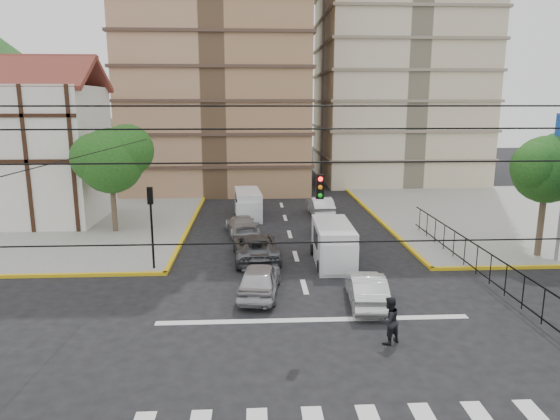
{
  "coord_description": "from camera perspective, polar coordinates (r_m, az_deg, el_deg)",
  "views": [
    {
      "loc": [
        -2.41,
        -17.93,
        8.8
      ],
      "look_at": [
        -1.23,
        4.36,
        4.0
      ],
      "focal_mm": 32.0,
      "sensor_mm": 36.0,
      "label": 1
    }
  ],
  "objects": [
    {
      "name": "ground",
      "position": [
        20.12,
        4.28,
        -13.83
      ],
      "size": [
        160.0,
        160.0,
        0.0
      ],
      "primitive_type": "plane",
      "color": "black",
      "rests_on": "ground"
    },
    {
      "name": "sidewalk_nw",
      "position": [
        42.71,
        -27.28,
        -1.02
      ],
      "size": [
        26.0,
        26.0,
        0.15
      ],
      "primitive_type": "cube",
      "color": "gray",
      "rests_on": "ground"
    },
    {
      "name": "sidewalk_ne",
      "position": [
        44.92,
        26.97,
        -0.4
      ],
      "size": [
        26.0,
        26.0,
        0.15
      ],
      "primitive_type": "cube",
      "color": "gray",
      "rests_on": "ground"
    },
    {
      "name": "stop_line",
      "position": [
        21.2,
        3.86,
        -12.41
      ],
      "size": [
        13.0,
        0.4,
        0.01
      ],
      "primitive_type": "cube",
      "color": "silver",
      "rests_on": "ground"
    },
    {
      "name": "tudor_building",
      "position": [
        41.55,
        -26.71,
        5.95
      ],
      "size": [
        10.8,
        8.05,
        12.23
      ],
      "color": "silver",
      "rests_on": "ground"
    },
    {
      "name": "park_fence",
      "position": [
        26.67,
        22.75,
        -8.12
      ],
      "size": [
        0.1,
        22.5,
        1.66
      ],
      "primitive_type": null,
      "color": "black",
      "rests_on": "ground"
    },
    {
      "name": "tree_park_c",
      "position": [
        31.79,
        28.34,
        4.43
      ],
      "size": [
        4.65,
        3.8,
        7.25
      ],
      "color": "#473828",
      "rests_on": "ground"
    },
    {
      "name": "tree_tudor",
      "position": [
        35.43,
        -18.65,
        5.7
      ],
      "size": [
        5.39,
        4.4,
        7.43
      ],
      "color": "#473828",
      "rests_on": "ground"
    },
    {
      "name": "traffic_light_nw",
      "position": [
        26.9,
        -14.52,
        -0.47
      ],
      "size": [
        0.28,
        0.22,
        4.4
      ],
      "color": "black",
      "rests_on": "ground"
    },
    {
      "name": "traffic_light_hanging",
      "position": [
        16.34,
        5.5,
        1.86
      ],
      "size": [
        18.0,
        9.12,
        0.92
      ],
      "color": "black",
      "rests_on": "ground"
    },
    {
      "name": "van_right_lane",
      "position": [
        27.73,
        6.17,
        -4.07
      ],
      "size": [
        2.11,
        5.05,
        2.26
      ],
      "rotation": [
        0.0,
        0.0,
        -0.03
      ],
      "color": "silver",
      "rests_on": "ground"
    },
    {
      "name": "van_left_lane",
      "position": [
        38.73,
        -3.69,
        0.55
      ],
      "size": [
        2.22,
        4.88,
        2.14
      ],
      "rotation": [
        0.0,
        0.0,
        0.08
      ],
      "color": "silver",
      "rests_on": "ground"
    },
    {
      "name": "car_silver_front_left",
      "position": [
        23.48,
        -2.36,
        -7.88
      ],
      "size": [
        2.36,
        4.7,
        1.54
      ],
      "primitive_type": "imported",
      "rotation": [
        0.0,
        0.0,
        3.02
      ],
      "color": "#ADACB1",
      "rests_on": "ground"
    },
    {
      "name": "car_white_front_right",
      "position": [
        22.78,
        9.83,
        -8.84
      ],
      "size": [
        1.85,
        4.44,
        1.43
      ],
      "primitive_type": "imported",
      "rotation": [
        0.0,
        0.0,
        3.06
      ],
      "color": "silver",
      "rests_on": "ground"
    },
    {
      "name": "car_grey_mid_left",
      "position": [
        28.66,
        -2.79,
        -4.2
      ],
      "size": [
        2.87,
        5.55,
        1.5
      ],
      "primitive_type": "imported",
      "rotation": [
        0.0,
        0.0,
        3.21
      ],
      "color": "#525459",
      "rests_on": "ground"
    },
    {
      "name": "car_silver_rear_left",
      "position": [
        34.03,
        -4.41,
        -1.71
      ],
      "size": [
        2.66,
        4.94,
        1.36
      ],
      "primitive_type": "imported",
      "rotation": [
        0.0,
        0.0,
        3.31
      ],
      "color": "#A8A8AD",
      "rests_on": "ground"
    },
    {
      "name": "car_darkgrey_mid_right",
      "position": [
        33.49,
        6.0,
        -1.82
      ],
      "size": [
        2.52,
        4.72,
        1.53
      ],
      "primitive_type": "imported",
      "rotation": [
        0.0,
        0.0,
        3.31
      ],
      "color": "black",
      "rests_on": "ground"
    },
    {
      "name": "car_white_rear_right",
      "position": [
        39.8,
        4.64,
        0.45
      ],
      "size": [
        1.8,
        4.71,
        1.53
      ],
      "primitive_type": "imported",
      "rotation": [
        0.0,
        0.0,
        3.18
      ],
      "color": "silver",
      "rests_on": "ground"
    },
    {
      "name": "pedestrian_crosswalk",
      "position": [
        19.35,
        12.34,
        -12.22
      ],
      "size": [
        1.11,
        1.05,
        1.82
      ],
      "primitive_type": "imported",
      "rotation": [
        0.0,
        0.0,
        3.68
      ],
      "color": "black",
      "rests_on": "ground"
    }
  ]
}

